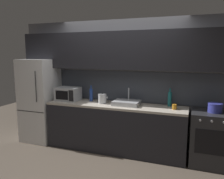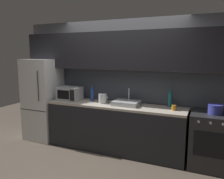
{
  "view_description": "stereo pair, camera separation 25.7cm",
  "coord_description": "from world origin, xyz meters",
  "px_view_note": "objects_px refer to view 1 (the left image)",
  "views": [
    {
      "loc": [
        1.37,
        -3.02,
        1.84
      ],
      "look_at": [
        -0.06,
        0.9,
        1.18
      ],
      "focal_mm": 36.27,
      "sensor_mm": 36.0,
      "label": 1
    },
    {
      "loc": [
        1.61,
        -2.93,
        1.84
      ],
      "look_at": [
        -0.06,
        0.9,
        1.18
      ],
      "focal_mm": 36.27,
      "sensor_mm": 36.0,
      "label": 2
    }
  ],
  "objects_px": {
    "refrigerator": "(40,100)",
    "oven_range": "(209,138)",
    "kettle": "(102,98)",
    "microwave": "(68,94)",
    "mug_amber": "(174,107)",
    "wine_bottle_teal": "(170,99)",
    "wine_bottle_blue": "(91,95)",
    "cooking_pot": "(215,108)"
  },
  "relations": [
    {
      "from": "oven_range",
      "to": "wine_bottle_teal",
      "type": "height_order",
      "value": "wine_bottle_teal"
    },
    {
      "from": "refrigerator",
      "to": "oven_range",
      "type": "distance_m",
      "value": 3.38
    },
    {
      "from": "wine_bottle_blue",
      "to": "microwave",
      "type": "bearing_deg",
      "value": -166.66
    },
    {
      "from": "wine_bottle_blue",
      "to": "wine_bottle_teal",
      "type": "relative_size",
      "value": 0.96
    },
    {
      "from": "wine_bottle_blue",
      "to": "mug_amber",
      "type": "bearing_deg",
      "value": -5.1
    },
    {
      "from": "wine_bottle_blue",
      "to": "wine_bottle_teal",
      "type": "distance_m",
      "value": 1.53
    },
    {
      "from": "oven_range",
      "to": "kettle",
      "type": "bearing_deg",
      "value": 179.51
    },
    {
      "from": "wine_bottle_blue",
      "to": "refrigerator",
      "type": "bearing_deg",
      "value": -173.6
    },
    {
      "from": "microwave",
      "to": "wine_bottle_teal",
      "type": "bearing_deg",
      "value": 5.35
    },
    {
      "from": "refrigerator",
      "to": "microwave",
      "type": "relative_size",
      "value": 3.76
    },
    {
      "from": "kettle",
      "to": "mug_amber",
      "type": "height_order",
      "value": "kettle"
    },
    {
      "from": "wine_bottle_teal",
      "to": "cooking_pot",
      "type": "xyz_separation_m",
      "value": [
        0.74,
        -0.2,
        -0.06
      ]
    },
    {
      "from": "microwave",
      "to": "mug_amber",
      "type": "relative_size",
      "value": 5.11
    },
    {
      "from": "wine_bottle_teal",
      "to": "wine_bottle_blue",
      "type": "bearing_deg",
      "value": -177.13
    },
    {
      "from": "wine_bottle_blue",
      "to": "kettle",
      "type": "bearing_deg",
      "value": -21.25
    },
    {
      "from": "oven_range",
      "to": "wine_bottle_teal",
      "type": "relative_size",
      "value": 2.75
    },
    {
      "from": "kettle",
      "to": "wine_bottle_blue",
      "type": "height_order",
      "value": "wine_bottle_blue"
    },
    {
      "from": "kettle",
      "to": "microwave",
      "type": "bearing_deg",
      "value": 179.76
    },
    {
      "from": "cooking_pot",
      "to": "wine_bottle_blue",
      "type": "bearing_deg",
      "value": 176.77
    },
    {
      "from": "wine_bottle_teal",
      "to": "cooking_pot",
      "type": "bearing_deg",
      "value": -15.51
    },
    {
      "from": "microwave",
      "to": "kettle",
      "type": "xyz_separation_m",
      "value": [
        0.75,
        -0.0,
        -0.04
      ]
    },
    {
      "from": "kettle",
      "to": "wine_bottle_blue",
      "type": "xyz_separation_m",
      "value": [
        -0.29,
        0.11,
        0.04
      ]
    },
    {
      "from": "oven_range",
      "to": "mug_amber",
      "type": "height_order",
      "value": "mug_amber"
    },
    {
      "from": "microwave",
      "to": "refrigerator",
      "type": "bearing_deg",
      "value": -178.45
    },
    {
      "from": "oven_range",
      "to": "mug_amber",
      "type": "xyz_separation_m",
      "value": [
        -0.58,
        -0.02,
        0.49
      ]
    },
    {
      "from": "wine_bottle_teal",
      "to": "refrigerator",
      "type": "bearing_deg",
      "value": -175.62
    },
    {
      "from": "wine_bottle_blue",
      "to": "mug_amber",
      "type": "height_order",
      "value": "wine_bottle_blue"
    },
    {
      "from": "microwave",
      "to": "cooking_pot",
      "type": "xyz_separation_m",
      "value": [
        2.73,
        -0.02,
        -0.06
      ]
    },
    {
      "from": "oven_range",
      "to": "microwave",
      "type": "relative_size",
      "value": 1.96
    },
    {
      "from": "wine_bottle_blue",
      "to": "mug_amber",
      "type": "distance_m",
      "value": 1.64
    },
    {
      "from": "wine_bottle_blue",
      "to": "mug_amber",
      "type": "xyz_separation_m",
      "value": [
        1.64,
        -0.15,
        -0.08
      ]
    },
    {
      "from": "refrigerator",
      "to": "oven_range",
      "type": "xyz_separation_m",
      "value": [
        3.36,
        -0.0,
        -0.41
      ]
    },
    {
      "from": "refrigerator",
      "to": "kettle",
      "type": "distance_m",
      "value": 1.44
    },
    {
      "from": "refrigerator",
      "to": "mug_amber",
      "type": "bearing_deg",
      "value": -0.37
    },
    {
      "from": "kettle",
      "to": "wine_bottle_teal",
      "type": "relative_size",
      "value": 0.63
    },
    {
      "from": "wine_bottle_blue",
      "to": "wine_bottle_teal",
      "type": "bearing_deg",
      "value": 2.87
    },
    {
      "from": "refrigerator",
      "to": "wine_bottle_blue",
      "type": "relative_size",
      "value": 5.5
    },
    {
      "from": "oven_range",
      "to": "cooking_pot",
      "type": "distance_m",
      "value": 0.53
    },
    {
      "from": "refrigerator",
      "to": "oven_range",
      "type": "bearing_deg",
      "value": -0.02
    },
    {
      "from": "kettle",
      "to": "wine_bottle_teal",
      "type": "xyz_separation_m",
      "value": [
        1.24,
        0.19,
        0.04
      ]
    },
    {
      "from": "wine_bottle_teal",
      "to": "mug_amber",
      "type": "relative_size",
      "value": 3.63
    },
    {
      "from": "kettle",
      "to": "cooking_pot",
      "type": "relative_size",
      "value": 0.92
    }
  ]
}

